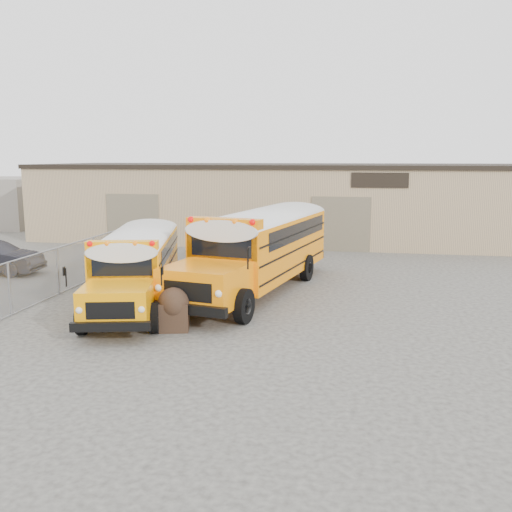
# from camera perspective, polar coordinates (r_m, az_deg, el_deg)

# --- Properties ---
(ground) EXTENTS (120.00, 120.00, 0.00)m
(ground) POSITION_cam_1_polar(r_m,az_deg,el_deg) (17.76, -6.82, -6.97)
(ground) COLOR #3A3936
(ground) RESTS_ON ground
(warehouse) EXTENTS (30.20, 10.20, 4.67)m
(warehouse) POSITION_cam_1_polar(r_m,az_deg,el_deg) (36.66, 2.53, 5.58)
(warehouse) COLOR tan
(warehouse) RESTS_ON ground
(chainlink_fence) EXTENTS (0.07, 18.07, 1.81)m
(chainlink_fence) POSITION_cam_1_polar(r_m,az_deg,el_deg) (22.61, -19.20, -1.44)
(chainlink_fence) COLOR gray
(chainlink_fence) RESTS_ON ground
(school_bus_left) EXTENTS (4.24, 9.26, 2.64)m
(school_bus_left) POSITION_cam_1_polar(r_m,az_deg,el_deg) (25.93, -10.02, 1.75)
(school_bus_left) COLOR #FF9A04
(school_bus_left) RESTS_ON ground
(school_bus_right) EXTENTS (4.65, 11.11, 3.16)m
(school_bus_right) POSITION_cam_1_polar(r_m,az_deg,el_deg) (28.18, 5.18, 3.13)
(school_bus_right) COLOR orange
(school_bus_right) RESTS_ON ground
(tarp_bundle) EXTENTS (1.04, 0.98, 1.30)m
(tarp_bundle) POSITION_cam_1_polar(r_m,az_deg,el_deg) (17.24, -8.22, -5.21)
(tarp_bundle) COLOR black
(tarp_bundle) RESTS_ON ground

